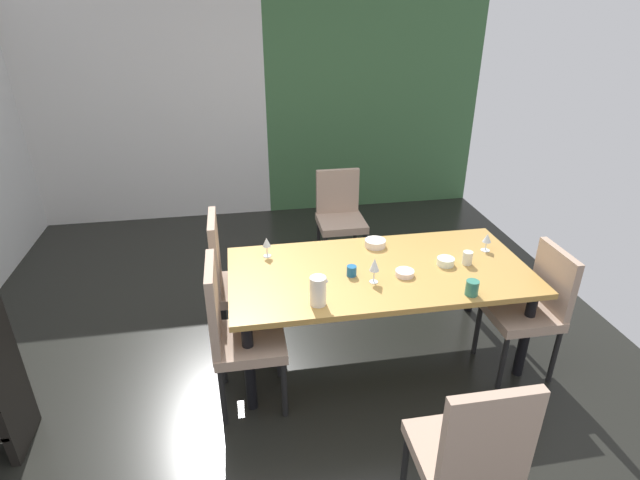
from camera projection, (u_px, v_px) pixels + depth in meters
ground_plane at (294, 367)px, 3.65m from camera, size 5.29×6.10×0.02m
back_panel_interior at (143, 110)px, 5.53m from camera, size 2.72×0.10×2.58m
garden_window_panel at (373, 102)px, 5.93m from camera, size 2.57×0.10×2.58m
dining_table at (379, 278)px, 3.50m from camera, size 2.08×1.02×0.72m
chair_right_near at (533, 304)px, 3.42m from camera, size 0.44×0.44×0.93m
chair_head_far at (340, 213)px, 4.83m from camera, size 0.44×0.45×0.94m
chair_left_near at (235, 330)px, 3.09m from camera, size 0.45×0.44×1.04m
chair_head_near at (470, 453)px, 2.27m from camera, size 0.44×0.44×1.03m
chair_left_far at (233, 276)px, 3.67m from camera, size 0.45×0.44×1.05m
wine_glass_west at (487, 239)px, 3.68m from camera, size 0.07×0.07×0.14m
wine_glass_east at (267, 243)px, 3.60m from camera, size 0.06×0.06×0.15m
wine_glass_right at (375, 265)px, 3.26m from camera, size 0.07×0.07×0.18m
serving_bowl_front at (375, 243)px, 3.78m from camera, size 0.16×0.16×0.05m
serving_bowl_center at (446, 261)px, 3.52m from camera, size 0.12×0.12×0.05m
serving_bowl_rear at (405, 273)px, 3.39m from camera, size 0.13×0.13×0.04m
cup_near_window at (472, 288)px, 3.16m from camera, size 0.08×0.08×0.10m
cup_corner at (467, 258)px, 3.52m from camera, size 0.07×0.07×0.10m
cup_south at (352, 271)px, 3.38m from camera, size 0.07×0.07×0.07m
pitcher_left at (318, 291)px, 3.04m from camera, size 0.11×0.10×0.19m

